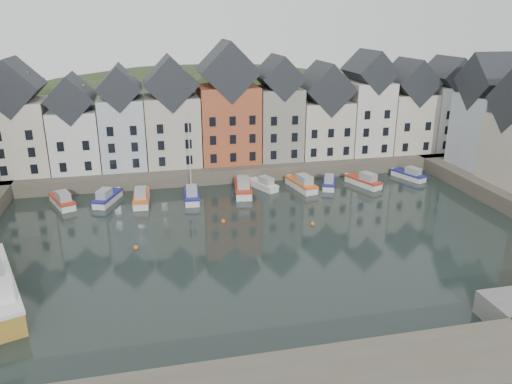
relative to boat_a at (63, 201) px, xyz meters
name	(u,v)px	position (x,y,z in m)	size (l,w,h in m)	color
ground	(273,248)	(23.14, -17.85, -0.68)	(260.00, 260.00, 0.00)	black
far_quay	(226,162)	(23.14, 12.15, 0.32)	(90.00, 16.00, 2.00)	#524C3F
hillside	(209,213)	(23.16, 38.15, -18.64)	(153.60, 70.40, 64.00)	#202F17
far_terrace	(248,114)	(26.36, 10.15, 8.20)	(72.37, 8.16, 17.78)	beige
mooring_buoys	(227,230)	(19.14, -12.52, -0.53)	(20.50, 5.50, 0.50)	orange
boat_a	(63,201)	(0.00, 0.00, 0.00)	(4.01, 6.16, 2.27)	silver
boat_b	(107,198)	(5.48, -0.02, -0.01)	(3.76, 6.05, 2.22)	silver
boat_c	(141,198)	(9.83, -1.09, 0.05)	(2.27, 6.40, 2.42)	silver
boat_d	(192,195)	(16.28, -1.41, 0.07)	(2.25, 6.14, 11.53)	silver
boat_e	(243,188)	(23.40, -0.23, 0.12)	(3.12, 7.20, 2.67)	silver
boat_f	(263,185)	(26.58, 1.07, -0.07)	(3.74, 5.53, 2.05)	silver
boat_g	(302,184)	(31.79, -0.28, 0.05)	(3.16, 6.64, 2.45)	silver
boat_h	(329,183)	(35.86, -0.16, -0.06)	(3.58, 5.60, 2.06)	silver
boat_i	(364,181)	(40.93, -0.82, -0.01)	(3.85, 6.12, 2.25)	silver
boat_j	(409,175)	(48.85, 0.71, -0.06)	(3.50, 5.66, 2.08)	silver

